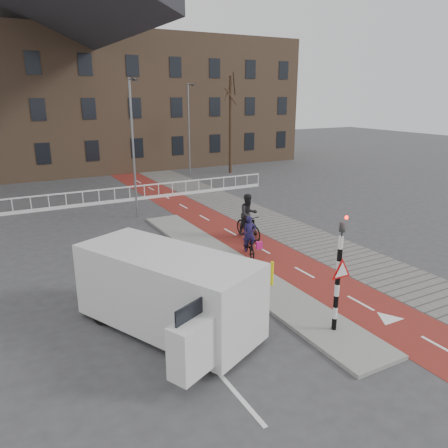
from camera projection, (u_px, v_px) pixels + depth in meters
name	position (u px, v px, depth m)	size (l,w,h in m)	color
ground	(306.00, 301.00, 14.86)	(120.00, 120.00, 0.00)	#38383A
bike_lane	(212.00, 222.00, 23.97)	(2.50, 60.00, 0.01)	maroon
sidewalk	(255.00, 216.00, 25.25)	(3.00, 60.00, 0.01)	slate
curb_island	(231.00, 264.00, 17.89)	(1.80, 16.00, 0.12)	gray
traffic_signal	(339.00, 271.00, 12.32)	(0.80, 0.80, 3.68)	black
bollard	(272.00, 273.00, 15.73)	(0.12, 0.12, 0.89)	yellow
cyclist_near	(249.00, 243.00, 18.82)	(1.07, 1.78, 1.78)	black
cyclist_far	(248.00, 221.00, 20.97)	(0.97, 2.11, 2.22)	black
van	(167.00, 290.00, 12.75)	(4.43, 6.02, 2.41)	silver
railing	(66.00, 203.00, 26.80)	(28.00, 0.10, 0.99)	silver
townhouse_row	(52.00, 81.00, 38.19)	(46.00, 10.00, 15.90)	#7F6047
tree_right	(230.00, 126.00, 37.78)	(0.27, 0.27, 8.22)	black
streetlight_near	(133.00, 150.00, 23.93)	(0.12, 0.12, 7.60)	slate
streetlight_right	(189.00, 131.00, 36.44)	(0.12, 0.12, 7.58)	slate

